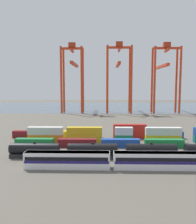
% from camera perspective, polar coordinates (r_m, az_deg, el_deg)
% --- Properties ---
extents(ground_plane, '(420.00, 420.00, 0.00)m').
position_cam_1_polar(ground_plane, '(119.99, 5.11, -3.09)').
color(ground_plane, '#5B564C').
extents(harbour_water, '(400.00, 110.00, 0.01)m').
position_cam_1_polar(harbour_water, '(222.27, 3.40, 1.23)').
color(harbour_water, '#475B6B').
rests_on(harbour_water, ground_plane).
extents(passenger_train, '(61.88, 3.14, 3.90)m').
position_cam_1_polar(passenger_train, '(59.40, 13.55, -10.85)').
color(passenger_train, silver).
rests_on(passenger_train, ground_plane).
extents(freight_tank_row, '(60.28, 2.84, 4.30)m').
position_cam_1_polar(freight_tank_row, '(66.14, 5.58, -9.04)').
color(freight_tank_row, '#232326').
rests_on(freight_tank_row, ground_plane).
extents(shipping_container_0, '(12.10, 2.44, 2.60)m').
position_cam_1_polar(shipping_container_0, '(80.71, -14.68, -6.94)').
color(shipping_container_0, '#197538').
rests_on(shipping_container_0, ground_plane).
extents(shipping_container_1, '(12.10, 2.44, 2.60)m').
position_cam_1_polar(shipping_container_1, '(78.07, -4.89, -7.20)').
color(shipping_container_1, maroon).
rests_on(shipping_container_1, ground_plane).
extents(shipping_container_2, '(12.10, 2.44, 2.60)m').
position_cam_1_polar(shipping_container_2, '(77.79, 5.29, -7.26)').
color(shipping_container_2, '#1C4299').
rests_on(shipping_container_2, ground_plane).
extents(shipping_container_3, '(12.10, 2.44, 2.60)m').
position_cam_1_polar(shipping_container_3, '(79.90, 15.23, -7.09)').
color(shipping_container_3, '#197538').
rests_on(shipping_container_3, ground_plane).
extents(shipping_container_6, '(12.10, 2.44, 2.60)m').
position_cam_1_polar(shipping_container_6, '(86.43, -12.18, -6.00)').
color(shipping_container_6, orange).
rests_on(shipping_container_6, ground_plane).
extents(shipping_container_7, '(12.10, 2.44, 2.60)m').
position_cam_1_polar(shipping_container_7, '(85.92, -12.22, -4.31)').
color(shipping_container_7, silver).
rests_on(shipping_container_7, shipping_container_6).
extents(shipping_container_8, '(12.10, 2.44, 2.60)m').
position_cam_1_polar(shipping_container_8, '(84.31, -3.18, -6.18)').
color(shipping_container_8, gold).
rests_on(shipping_container_8, ground_plane).
extents(shipping_container_9, '(12.10, 2.44, 2.60)m').
position_cam_1_polar(shipping_container_9, '(83.79, -3.19, -4.44)').
color(shipping_container_9, gold).
rests_on(shipping_container_9, shipping_container_8).
extents(shipping_container_10, '(6.04, 2.44, 2.60)m').
position_cam_1_polar(shipping_container_10, '(84.33, 6.05, -6.20)').
color(shipping_container_10, '#197538').
rests_on(shipping_container_10, ground_plane).
extents(shipping_container_11, '(6.04, 2.44, 2.60)m').
position_cam_1_polar(shipping_container_11, '(83.80, 6.07, -4.47)').
color(shipping_container_11, silver).
rests_on(shipping_container_11, shipping_container_10).
extents(shipping_container_12, '(12.10, 2.44, 2.60)m').
position_cam_1_polar(shipping_container_12, '(86.47, 15.04, -6.07)').
color(shipping_container_12, gold).
rests_on(shipping_container_12, ground_plane).
extents(shipping_container_13, '(12.10, 2.44, 2.60)m').
position_cam_1_polar(shipping_container_13, '(85.96, 15.09, -4.38)').
color(shipping_container_13, silver).
rests_on(shipping_container_13, shipping_container_12).
extents(shipping_container_17, '(6.04, 2.44, 2.60)m').
position_cam_1_polar(shipping_container_17, '(95.65, -17.57, -4.97)').
color(shipping_container_17, maroon).
rests_on(shipping_container_17, ground_plane).
extents(shipping_container_18, '(12.10, 2.44, 2.60)m').
position_cam_1_polar(shipping_container_18, '(92.17, -9.57, -5.18)').
color(shipping_container_18, gold).
rests_on(shipping_container_18, ground_plane).
extents(shipping_container_19, '(6.04, 2.44, 2.60)m').
position_cam_1_polar(shipping_container_19, '(90.59, -1.12, -5.30)').
color(shipping_container_19, slate).
rests_on(shipping_container_19, ground_plane).
extents(shipping_container_20, '(12.10, 2.44, 2.60)m').
position_cam_1_polar(shipping_container_20, '(91.01, 7.44, -5.29)').
color(shipping_container_20, '#AD211C').
rests_on(shipping_container_20, ground_plane).
extents(shipping_container_21, '(12.10, 2.44, 2.60)m').
position_cam_1_polar(shipping_container_21, '(90.53, 7.46, -3.68)').
color(shipping_container_21, '#AD211C').
rests_on(shipping_container_21, shipping_container_20).
extents(shipping_container_22, '(12.10, 2.44, 2.60)m').
position_cam_1_polar(shipping_container_22, '(93.40, 15.73, -5.18)').
color(shipping_container_22, '#1C4299').
rests_on(shipping_container_22, ground_plane).
extents(gantry_crane_west, '(15.99, 39.27, 49.75)m').
position_cam_1_polar(gantry_crane_west, '(181.74, -5.92, 9.55)').
color(gantry_crane_west, red).
rests_on(gantry_crane_west, ground_plane).
extents(gantry_crane_central, '(18.32, 35.50, 50.29)m').
position_cam_1_polar(gantry_crane_central, '(179.95, 4.90, 9.63)').
color(gantry_crane_central, red).
rests_on(gantry_crane_central, ground_plane).
extents(gantry_crane_east, '(19.42, 38.48, 49.73)m').
position_cam_1_polar(gantry_crane_east, '(185.60, 15.45, 9.20)').
color(gantry_crane_east, red).
rests_on(gantry_crane_east, ground_plane).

